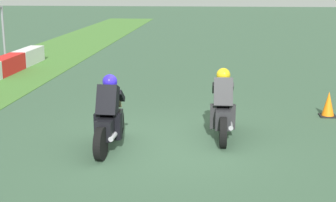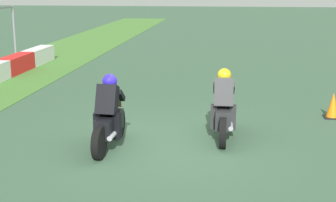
{
  "view_description": "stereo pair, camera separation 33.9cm",
  "coord_description": "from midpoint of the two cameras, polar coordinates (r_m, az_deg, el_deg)",
  "views": [
    {
      "loc": [
        -9.87,
        -0.9,
        3.31
      ],
      "look_at": [
        0.15,
        0.03,
        0.9
      ],
      "focal_mm": 53.46,
      "sensor_mm": 36.0,
      "label": 1
    },
    {
      "loc": [
        -9.83,
        -1.24,
        3.31
      ],
      "look_at": [
        0.15,
        0.03,
        0.9
      ],
      "focal_mm": 53.46,
      "sensor_mm": 36.0,
      "label": 2
    }
  ],
  "objects": [
    {
      "name": "rider_lane_b",
      "position": [
        10.15,
        -7.64,
        -2.02
      ],
      "size": [
        2.04,
        0.55,
        1.51
      ],
      "rotation": [
        0.0,
        0.0,
        -0.04
      ],
      "color": "black",
      "rests_on": "ground_plane"
    },
    {
      "name": "traffic_cone",
      "position": [
        13.11,
        17.12,
        -0.43
      ],
      "size": [
        0.4,
        0.4,
        0.64
      ],
      "color": "black",
      "rests_on": "ground_plane"
    },
    {
      "name": "rider_lane_a",
      "position": [
        10.82,
        5.37,
        -0.98
      ],
      "size": [
        2.04,
        0.54,
        1.51
      ],
      "rotation": [
        0.0,
        0.0,
        0.01
      ],
      "color": "black",
      "rests_on": "ground_plane"
    },
    {
      "name": "ground_plane",
      "position": [
        10.45,
        -0.84,
        -5.01
      ],
      "size": [
        120.0,
        120.0,
        0.0
      ],
      "primitive_type": "plane",
      "color": "#38563E"
    }
  ]
}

